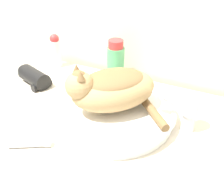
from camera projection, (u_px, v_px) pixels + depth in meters
wall_back at (154, 8)px, 1.13m from camera, size 8.00×0.05×2.40m
sink_basin at (114, 112)px, 0.99m from camera, size 0.44×0.44×0.05m
cat at (111, 88)px, 0.93m from camera, size 0.38×0.33×0.17m
faucet at (187, 109)px, 0.91m from camera, size 0.16×0.07×0.15m
deodorant_stick at (56, 51)px, 1.32m from camera, size 0.05×0.05×0.16m
mouthwash_bottle at (116, 62)px, 1.20m from camera, size 0.07×0.07×0.19m
cream_tube at (30, 143)px, 0.87m from camera, size 0.13×0.09×0.03m
hair_dryer at (34, 78)px, 1.20m from camera, size 0.18×0.12×0.07m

